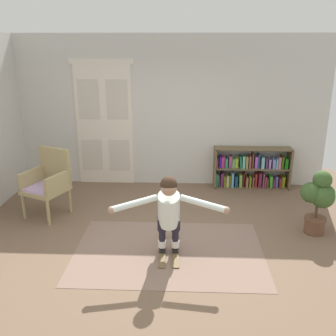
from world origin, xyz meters
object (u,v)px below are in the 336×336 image
wicker_chair (48,181)px  potted_plant (319,198)px  bookshelf (251,170)px  skis_pair (169,249)px  person_skier (169,209)px

wicker_chair → potted_plant: (4.22, -0.47, -0.03)m
bookshelf → skis_pair: 2.92m
bookshelf → wicker_chair: bearing=-158.8°
bookshelf → person_skier: 3.08m
bookshelf → potted_plant: bearing=-69.7°
wicker_chair → person_skier: 2.41m
wicker_chair → bookshelf: bearing=21.2°
wicker_chair → person_skier: (2.03, -1.29, 0.13)m
bookshelf → potted_plant: (0.68, -1.84, 0.21)m
skis_pair → person_skier: size_ratio=0.59×
bookshelf → potted_plant: potted_plant is taller
bookshelf → potted_plant: size_ratio=1.53×
wicker_chair → potted_plant: bearing=-6.4°
potted_plant → skis_pair: bearing=-163.9°
person_skier → bookshelf: bearing=60.5°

